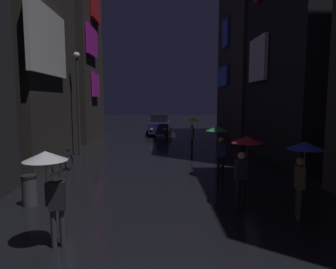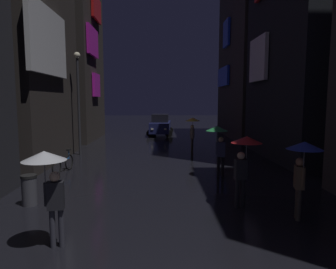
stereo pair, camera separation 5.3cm
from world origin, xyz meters
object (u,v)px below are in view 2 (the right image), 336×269
pedestrian_far_right_blue (303,159)px  trash_bin (29,190)px  pedestrian_midstreet_left_green (218,137)px  pedestrian_near_crossing_red (245,152)px  car_distant (160,125)px  bicycle_parked_at_storefront (63,164)px  streetlamp_left_far (78,92)px  pedestrian_foreground_right_yellow (193,125)px  pedestrian_midstreet_centre_clear (48,172)px

pedestrian_far_right_blue → trash_bin: 7.83m
pedestrian_midstreet_left_green → pedestrian_near_crossing_red: 3.52m
pedestrian_midstreet_left_green → car_distant: bearing=98.8°
bicycle_parked_at_storefront → trash_bin: bearing=-85.9°
bicycle_parked_at_storefront → pedestrian_near_crossing_red: bearing=-33.6°
car_distant → streetlamp_left_far: (-4.71, -9.61, 2.71)m
pedestrian_midstreet_left_green → bicycle_parked_at_storefront: size_ratio=1.18×
pedestrian_midstreet_left_green → pedestrian_foreground_right_yellow: bearing=93.8°
streetlamp_left_far → trash_bin: bearing=-85.3°
car_distant → streetlamp_left_far: size_ratio=0.73×
pedestrian_midstreet_left_green → pedestrian_midstreet_centre_clear: size_ratio=1.00×
pedestrian_near_crossing_red → pedestrian_midstreet_centre_clear: size_ratio=1.00×
streetlamp_left_far → pedestrian_midstreet_centre_clear: bearing=-78.3°
pedestrian_far_right_blue → bicycle_parked_at_storefront: (-7.90, 5.57, -1.28)m
pedestrian_foreground_right_yellow → streetlamp_left_far: streetlamp_left_far is taller
pedestrian_foreground_right_yellow → pedestrian_near_crossing_red: bearing=-87.1°
pedestrian_near_crossing_red → bicycle_parked_at_storefront: bearing=146.4°
bicycle_parked_at_storefront → pedestrian_far_right_blue: bearing=-35.2°
pedestrian_midstreet_centre_clear → trash_bin: pedestrian_midstreet_centre_clear is taller
pedestrian_foreground_right_yellow → pedestrian_near_crossing_red: size_ratio=1.00×
pedestrian_midstreet_centre_clear → pedestrian_far_right_blue: bearing=12.0°
pedestrian_midstreet_centre_clear → car_distant: size_ratio=0.50×
car_distant → trash_bin: car_distant is taller
pedestrian_midstreet_left_green → car_distant: 15.09m
pedestrian_midstreet_left_green → streetlamp_left_far: size_ratio=0.36×
streetlamp_left_far → car_distant: bearing=63.9°
pedestrian_near_crossing_red → streetlamp_left_far: bearing=128.9°
pedestrian_foreground_right_yellow → trash_bin: 10.94m
pedestrian_midstreet_centre_clear → bicycle_parked_at_storefront: bearing=105.6°
streetlamp_left_far → trash_bin: size_ratio=6.30×
pedestrian_far_right_blue → streetlamp_left_far: streetlamp_left_far is taller
pedestrian_foreground_right_yellow → pedestrian_far_right_blue: 10.69m
pedestrian_near_crossing_red → streetlamp_left_far: streetlamp_left_far is taller
pedestrian_far_right_blue → bicycle_parked_at_storefront: pedestrian_far_right_blue is taller
pedestrian_midstreet_left_green → pedestrian_midstreet_centre_clear: (-4.72, -5.89, 0.00)m
pedestrian_near_crossing_red → pedestrian_far_right_blue: (1.19, -1.10, 0.00)m
pedestrian_far_right_blue → bicycle_parked_at_storefront: 9.75m
pedestrian_far_right_blue → trash_bin: pedestrian_far_right_blue is taller
bicycle_parked_at_storefront → streetlamp_left_far: 5.43m
pedestrian_foreground_right_yellow → pedestrian_midstreet_left_green: bearing=-86.2°
pedestrian_far_right_blue → streetlamp_left_far: (-8.30, 9.90, 1.97)m
pedestrian_near_crossing_red → car_distant: pedestrian_near_crossing_red is taller
pedestrian_near_crossing_red → trash_bin: (-6.42, 0.34, -1.20)m
pedestrian_near_crossing_red → pedestrian_far_right_blue: bearing=-42.8°
pedestrian_near_crossing_red → pedestrian_far_right_blue: same height
pedestrian_midstreet_centre_clear → car_distant: 20.94m
car_distant → pedestrian_midstreet_centre_clear: bearing=-96.6°
pedestrian_far_right_blue → streetlamp_left_far: 13.07m
pedestrian_far_right_blue → car_distant: (-3.59, 19.51, -0.74)m
pedestrian_midstreet_left_green → pedestrian_near_crossing_red: same height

